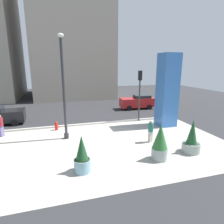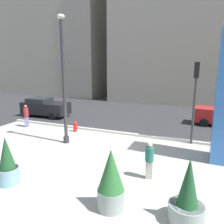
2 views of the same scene
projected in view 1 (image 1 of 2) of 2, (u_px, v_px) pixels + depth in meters
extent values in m
plane|color=#2D2D30|center=(87.00, 122.00, 18.67)|extent=(60.00, 60.00, 0.00)
cube|color=#ADA89E|center=(102.00, 147.00, 13.08)|extent=(18.00, 10.00, 0.02)
cube|color=#B7B2A8|center=(89.00, 124.00, 17.84)|extent=(18.00, 0.24, 0.16)
cylinder|color=#2D2D33|center=(67.00, 136.00, 14.52)|extent=(0.36, 0.36, 0.40)
cylinder|color=#2D2D33|center=(64.00, 91.00, 13.71)|extent=(0.20, 0.20, 7.18)
ellipsoid|color=silver|center=(60.00, 35.00, 12.80)|extent=(0.44, 0.44, 0.28)
cube|color=#3870BC|center=(167.00, 91.00, 17.01)|extent=(1.53, 1.53, 6.42)
cylinder|color=gray|center=(159.00, 154.00, 11.26)|extent=(0.93, 0.93, 0.72)
cylinder|color=#382819|center=(160.00, 148.00, 11.18)|extent=(0.85, 0.85, 0.04)
cone|color=#2D6B33|center=(160.00, 136.00, 11.00)|extent=(0.89, 0.89, 1.45)
cylinder|color=#7AA8B7|center=(82.00, 166.00, 9.96)|extent=(0.87, 0.87, 0.70)
cylinder|color=#382819|center=(82.00, 160.00, 9.88)|extent=(0.80, 0.80, 0.04)
cone|color=#1E4C28|center=(82.00, 148.00, 9.72)|extent=(0.65, 0.65, 1.32)
cylinder|color=gray|center=(191.00, 148.00, 12.21)|extent=(1.12, 1.12, 0.61)
cylinder|color=#382819|center=(191.00, 144.00, 12.14)|extent=(1.03, 1.03, 0.04)
cone|color=#1E4C28|center=(193.00, 132.00, 11.95)|extent=(0.66, 0.66, 1.54)
cylinder|color=red|center=(56.00, 127.00, 16.36)|extent=(0.26, 0.26, 0.55)
sphere|color=red|center=(56.00, 123.00, 16.27)|extent=(0.24, 0.24, 0.24)
cylinder|color=red|center=(58.00, 126.00, 16.40)|extent=(0.12, 0.10, 0.10)
cylinder|color=#333833|center=(139.00, 101.00, 18.63)|extent=(0.14, 0.14, 4.01)
cube|color=black|center=(140.00, 75.00, 18.04)|extent=(0.28, 0.32, 0.90)
sphere|color=green|center=(140.00, 72.00, 18.14)|extent=(0.18, 0.18, 0.18)
cube|color=red|center=(137.00, 102.00, 24.21)|extent=(4.33, 1.92, 1.09)
cube|color=#1E2328|center=(142.00, 96.00, 24.18)|extent=(1.99, 1.60, 0.35)
cylinder|color=black|center=(129.00, 108.00, 23.23)|extent=(0.65, 0.25, 0.64)
cylinder|color=black|center=(125.00, 105.00, 24.84)|extent=(0.65, 0.25, 0.64)
cylinder|color=black|center=(149.00, 107.00, 23.82)|extent=(0.65, 0.25, 0.64)
cylinder|color=black|center=(144.00, 104.00, 25.43)|extent=(0.65, 0.25, 0.64)
cube|color=black|center=(0.00, 116.00, 17.76)|extent=(4.36, 2.05, 1.03)
cylinder|color=black|center=(18.00, 117.00, 19.15)|extent=(0.65, 0.25, 0.64)
cylinder|color=black|center=(15.00, 123.00, 17.42)|extent=(0.65, 0.25, 0.64)
cube|color=slate|center=(2.00, 131.00, 14.86)|extent=(0.33, 0.34, 0.86)
cylinder|color=maroon|center=(0.00, 122.00, 14.68)|extent=(0.51, 0.51, 0.64)
sphere|color=#8C664C|center=(0.00, 116.00, 14.58)|extent=(0.23, 0.23, 0.23)
cube|color=#B2AD9E|center=(150.00, 137.00, 13.78)|extent=(0.32, 0.27, 0.82)
cylinder|color=#236656|center=(151.00, 127.00, 13.61)|extent=(0.44, 0.44, 0.61)
sphere|color=beige|center=(151.00, 122.00, 13.51)|extent=(0.22, 0.22, 0.22)
cube|color=#9E9384|center=(71.00, 30.00, 32.74)|extent=(12.68, 13.40, 22.29)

